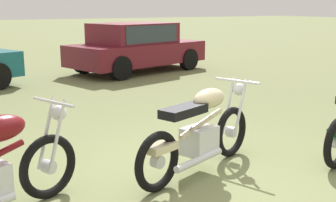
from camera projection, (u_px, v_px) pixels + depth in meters
name	position (u px, v px, depth m)	size (l,w,h in m)	color
ground_plane	(208.00, 180.00, 4.88)	(120.00, 120.00, 0.00)	olive
motorcycle_cream	(200.00, 131.00, 5.03)	(2.00, 0.97, 1.02)	black
car_burgundy	(135.00, 45.00, 12.69)	(4.40, 2.80, 1.43)	maroon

